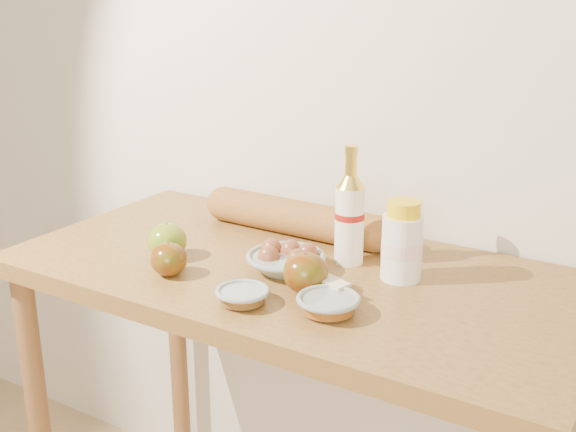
% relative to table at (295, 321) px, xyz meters
% --- Properties ---
extents(back_wall, '(3.50, 0.02, 2.60)m').
position_rel_table_xyz_m(back_wall, '(0.00, 0.33, 0.52)').
color(back_wall, beige).
rests_on(back_wall, ground).
extents(table, '(1.20, 0.60, 0.90)m').
position_rel_table_xyz_m(table, '(0.00, 0.00, 0.00)').
color(table, olive).
rests_on(table, ground).
extents(bourbon_bottle, '(0.07, 0.07, 0.25)m').
position_rel_table_xyz_m(bourbon_bottle, '(0.08, 0.08, 0.23)').
color(bourbon_bottle, white).
rests_on(bourbon_bottle, table).
extents(cream_bottle, '(0.08, 0.08, 0.16)m').
position_rel_table_xyz_m(cream_bottle, '(0.21, 0.06, 0.20)').
color(cream_bottle, white).
rests_on(cream_bottle, table).
extents(egg_bowl, '(0.19, 0.19, 0.06)m').
position_rel_table_xyz_m(egg_bowl, '(-0.01, -0.02, 0.15)').
color(egg_bowl, gray).
rests_on(egg_bowl, table).
extents(baguette, '(0.50, 0.09, 0.08)m').
position_rel_table_xyz_m(baguette, '(-0.10, 0.17, 0.16)').
color(baguette, '#AA7333').
rests_on(baguette, table).
extents(apple_yellowgreen, '(0.10, 0.10, 0.08)m').
position_rel_table_xyz_m(apple_yellowgreen, '(-0.26, -0.10, 0.16)').
color(apple_yellowgreen, olive).
rests_on(apple_yellowgreen, table).
extents(apple_redgreen_front, '(0.10, 0.10, 0.07)m').
position_rel_table_xyz_m(apple_redgreen_front, '(-0.20, -0.17, 0.16)').
color(apple_redgreen_front, maroon).
rests_on(apple_redgreen_front, table).
extents(apple_redgreen_right, '(0.11, 0.11, 0.08)m').
position_rel_table_xyz_m(apple_redgreen_right, '(0.08, -0.10, 0.16)').
color(apple_redgreen_right, maroon).
rests_on(apple_redgreen_right, table).
extents(sugar_bowl, '(0.12, 0.12, 0.03)m').
position_rel_table_xyz_m(sugar_bowl, '(0.01, -0.20, 0.14)').
color(sugar_bowl, gray).
rests_on(sugar_bowl, table).
extents(syrup_bowl, '(0.15, 0.15, 0.03)m').
position_rel_table_xyz_m(syrup_bowl, '(0.16, -0.15, 0.14)').
color(syrup_bowl, gray).
rests_on(syrup_bowl, table).
extents(butter_stick, '(0.13, 0.07, 0.04)m').
position_rel_table_xyz_m(butter_stick, '(0.11, -0.08, 0.14)').
color(butter_stick, beige).
rests_on(butter_stick, table).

